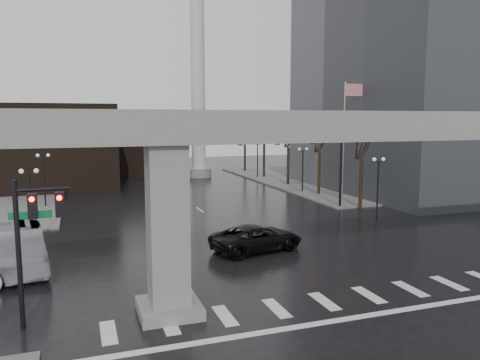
{
  "coord_description": "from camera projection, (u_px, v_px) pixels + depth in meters",
  "views": [
    {
      "loc": [
        -10.45,
        -19.16,
        8.35
      ],
      "look_at": [
        -0.82,
        8.45,
        4.5
      ],
      "focal_mm": 35.0,
      "sensor_mm": 36.0,
      "label": 1
    }
  ],
  "objects": [
    {
      "name": "tree_right_3",
      "position": [
        264.0,
        157.0,
        66.13
      ],
      "size": [
        1.11,
        1.66,
        8.02
      ],
      "color": "black",
      "rests_on": "ground"
    },
    {
      "name": "flagpole_assembly",
      "position": [
        347.0,
        127.0,
        47.05
      ],
      "size": [
        2.06,
        0.12,
        12.0
      ],
      "color": "silver",
      "rests_on": "ground"
    },
    {
      "name": "tree_right_0",
      "position": [
        361.0,
        178.0,
        43.69
      ],
      "size": [
        1.09,
        1.58,
        7.5
      ],
      "color": "black",
      "rests_on": "ground"
    },
    {
      "name": "office_tower",
      "position": [
        428.0,
        7.0,
        53.18
      ],
      "size": [
        22.0,
        26.0,
        42.0
      ],
      "primitive_type": "cube",
      "color": "slate",
      "rests_on": "ground"
    },
    {
      "name": "ground",
      "position": [
        314.0,
        294.0,
        22.44
      ],
      "size": [
        160.0,
        160.0,
        0.0
      ],
      "primitive_type": "plane",
      "color": "black",
      "rests_on": "ground"
    },
    {
      "name": "lamp_right_2",
      "position": [
        258.0,
        153.0,
        65.71
      ],
      "size": [
        1.22,
        0.32,
        5.11
      ],
      "color": "black",
      "rests_on": "ground"
    },
    {
      "name": "tree_right_4",
      "position": [
        245.0,
        152.0,
        73.61
      ],
      "size": [
        1.12,
        1.69,
        8.19
      ],
      "color": "black",
      "rests_on": "ground"
    },
    {
      "name": "lamp_right_0",
      "position": [
        378.0,
        177.0,
        39.5
      ],
      "size": [
        1.22,
        0.32,
        5.11
      ],
      "color": "black",
      "rests_on": "ground"
    },
    {
      "name": "tree_right_2",
      "position": [
        288.0,
        162.0,
        58.65
      ],
      "size": [
        1.1,
        1.63,
        7.85
      ],
      "color": "black",
      "rests_on": "ground"
    },
    {
      "name": "lamp_left_0",
      "position": [
        30.0,
        193.0,
        30.68
      ],
      "size": [
        1.22,
        0.32,
        5.11
      ],
      "color": "black",
      "rests_on": "ground"
    },
    {
      "name": "building_far_left",
      "position": [
        46.0,
        146.0,
        56.53
      ],
      "size": [
        16.0,
        14.0,
        10.0
      ],
      "primitive_type": "cube",
      "color": "black",
      "rests_on": "ground"
    },
    {
      "name": "lamp_right_1",
      "position": [
        303.0,
        162.0,
        52.61
      ],
      "size": [
        1.22,
        0.32,
        5.11
      ],
      "color": "black",
      "rests_on": "ground"
    },
    {
      "name": "sidewalk_ne",
      "position": [
        357.0,
        179.0,
        64.62
      ],
      "size": [
        28.0,
        36.0,
        0.15
      ],
      "primitive_type": "cube",
      "color": "#64625F",
      "rests_on": "ground"
    },
    {
      "name": "tree_right_1",
      "position": [
        319.0,
        169.0,
        51.17
      ],
      "size": [
        1.09,
        1.61,
        7.67
      ],
      "color": "black",
      "rests_on": "ground"
    },
    {
      "name": "lamp_left_1",
      "position": [
        44.0,
        171.0,
        43.79
      ],
      "size": [
        1.22,
        0.32,
        5.11
      ],
      "color": "black",
      "rests_on": "ground"
    },
    {
      "name": "smokestack",
      "position": [
        198.0,
        83.0,
        65.72
      ],
      "size": [
        3.6,
        3.6,
        30.0
      ],
      "color": "silver",
      "rests_on": "ground"
    },
    {
      "name": "lamp_left_2",
      "position": [
        51.0,
        159.0,
        56.9
      ],
      "size": [
        1.22,
        0.32,
        5.11
      ],
      "color": "black",
      "rests_on": "ground"
    },
    {
      "name": "pickup_truck",
      "position": [
        257.0,
        238.0,
        29.64
      ],
      "size": [
        6.44,
        3.91,
        1.67
      ],
      "primitive_type": "imported",
      "rotation": [
        0.0,
        0.0,
        1.77
      ],
      "color": "black",
      "rests_on": "ground"
    },
    {
      "name": "elevated_guideway",
      "position": [
        341.0,
        150.0,
        21.96
      ],
      "size": [
        48.0,
        2.6,
        8.7
      ],
      "color": "gray",
      "rests_on": "ground"
    },
    {
      "name": "building_far_mid",
      "position": [
        137.0,
        148.0,
        69.94
      ],
      "size": [
        10.0,
        10.0,
        8.0
      ],
      "primitive_type": "cube",
      "color": "black",
      "rests_on": "ground"
    },
    {
      "name": "signal_mast_arm",
      "position": [
        305.0,
        147.0,
        42.22
      ],
      "size": [
        12.12,
        0.43,
        8.0
      ],
      "color": "black",
      "rests_on": "ground"
    },
    {
      "name": "signal_left_pole",
      "position": [
        32.0,
        228.0,
        18.38
      ],
      "size": [
        2.3,
        0.3,
        6.0
      ],
      "color": "black",
      "rests_on": "ground"
    }
  ]
}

